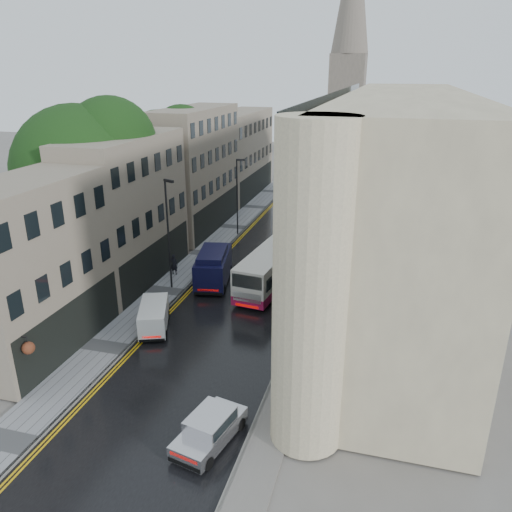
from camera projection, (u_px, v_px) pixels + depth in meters
The scene contains 16 objects.
road at pixel (269, 261), 43.28m from camera, with size 9.00×85.00×0.02m, color black.
left_sidewalk at pixel (205, 254), 44.72m from camera, with size 2.70×85.00×0.12m, color gray.
right_sidewalk at pixel (331, 266), 41.92m from camera, with size 1.80×85.00×0.12m, color slate.
old_shop_row at pixel (176, 180), 45.77m from camera, with size 4.50×56.00×12.00m, color gray, non-canonical shape.
modern_block at pixel (399, 193), 36.89m from camera, with size 8.00×40.00×14.00m, color beige, non-canonical shape.
church_spire at pixel (350, 41), 85.23m from camera, with size 6.40×6.40×40.00m, color gray, non-canonical shape.
tree_near at pixel (83, 193), 37.18m from camera, with size 10.56×10.56×13.89m, color black, non-canonical shape.
tree_far at pixel (163, 170), 49.08m from camera, with size 9.24×9.24×12.46m, color black, non-canonical shape.
cream_bus at pixel (245, 277), 36.13m from camera, with size 2.42×10.63×2.90m, color beige, non-canonical shape.
white_lorry at pixel (295, 223), 46.89m from camera, with size 2.31×7.69×4.04m, color white, non-canonical shape.
silver_hatchback at pixel (176, 442), 21.24m from camera, with size 1.72×3.92×1.47m, color #B0AFB4, non-canonical shape.
white_van at pixel (139, 328), 30.32m from camera, with size 1.64×3.82×1.73m, color white, non-canonical shape.
navy_van at pixel (196, 275), 36.60m from camera, with size 2.22×5.55×2.83m, color black, non-canonical shape.
pedestrian at pixel (174, 264), 39.87m from camera, with size 0.62×0.40×1.69m, color black.
lamp_post_near at pixel (168, 235), 36.33m from camera, with size 0.93×0.21×8.26m, color black, non-canonical shape.
lamp_post_far at pixel (237, 198), 48.50m from camera, with size 0.84×0.19×7.46m, color black, non-canonical shape.
Camera 1 is at (9.69, -11.68, 15.68)m, focal length 35.00 mm.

